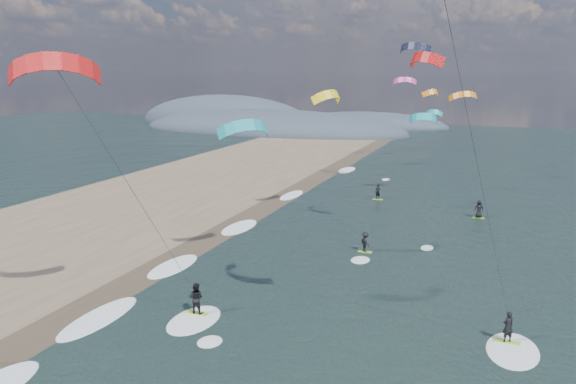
% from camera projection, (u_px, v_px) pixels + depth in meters
% --- Properties ---
extents(wet_sand_strip, '(3.00, 240.00, 0.00)m').
position_uv_depth(wet_sand_strip, '(120.00, 289.00, 36.67)').
color(wet_sand_strip, '#382D23').
rests_on(wet_sand_strip, ground).
extents(coastal_hills, '(80.00, 41.00, 15.00)m').
position_uv_depth(coastal_hills, '(264.00, 127.00, 137.33)').
color(coastal_hills, '#3D4756').
rests_on(coastal_hills, ground).
extents(kitesurfer_near_a, '(7.87, 9.08, 19.47)m').
position_uv_depth(kitesurfer_near_a, '(453.00, 47.00, 22.96)').
color(kitesurfer_near_a, '#96CA23').
rests_on(kitesurfer_near_a, ground).
extents(kitesurfer_near_b, '(7.24, 9.29, 15.38)m').
position_uv_depth(kitesurfer_near_b, '(102.00, 148.00, 27.71)').
color(kitesurfer_near_b, '#96CA23').
rests_on(kitesurfer_near_b, ground).
extents(far_kitesurfers, '(11.86, 19.01, 1.76)m').
position_uv_depth(far_kitesurfers, '(412.00, 217.00, 51.08)').
color(far_kitesurfers, '#96CA23').
rests_on(far_kitesurfers, ground).
extents(bg_kite_field, '(14.72, 65.39, 10.85)m').
position_uv_depth(bg_kite_field, '(408.00, 89.00, 64.80)').
color(bg_kite_field, red).
rests_on(bg_kite_field, ground).
extents(shoreline_surf, '(2.40, 79.40, 0.11)m').
position_uv_depth(shoreline_surf, '(176.00, 268.00, 40.56)').
color(shoreline_surf, white).
rests_on(shoreline_surf, ground).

